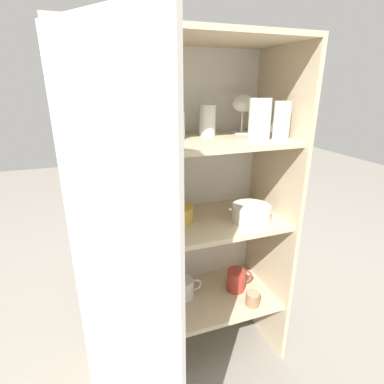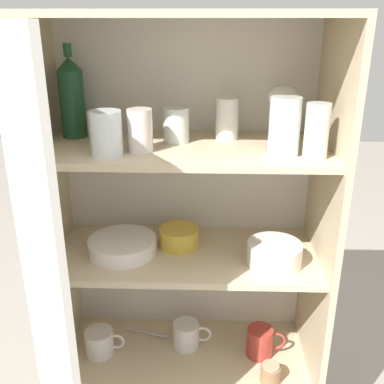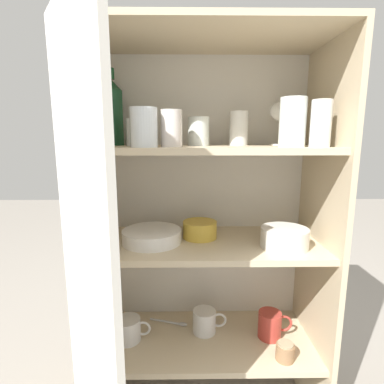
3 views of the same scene
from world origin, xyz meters
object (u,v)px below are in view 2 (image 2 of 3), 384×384
(plate_stack_white, at_px, (123,246))
(serving_bowl_small, at_px, (179,236))
(storage_jar, at_px, (270,373))
(mixing_bowl_large, at_px, (274,253))
(coffee_mug_primary, at_px, (260,342))
(wine_bottle, at_px, (72,97))

(plate_stack_white, distance_m, serving_bowl_small, 0.17)
(storage_jar, bearing_deg, serving_bowl_small, 151.91)
(mixing_bowl_large, relative_size, coffee_mug_primary, 1.22)
(storage_jar, bearing_deg, plate_stack_white, 166.91)
(plate_stack_white, height_order, coffee_mug_primary, plate_stack_white)
(wine_bottle, relative_size, serving_bowl_small, 2.14)
(plate_stack_white, distance_m, coffee_mug_primary, 0.56)
(wine_bottle, bearing_deg, plate_stack_white, -36.21)
(serving_bowl_small, bearing_deg, wine_bottle, 169.59)
(mixing_bowl_large, xyz_separation_m, storage_jar, (0.01, -0.05, -0.39))
(wine_bottle, height_order, coffee_mug_primary, wine_bottle)
(wine_bottle, bearing_deg, serving_bowl_small, -10.41)
(plate_stack_white, distance_m, mixing_bowl_large, 0.45)
(plate_stack_white, xyz_separation_m, coffee_mug_primary, (0.43, 0.01, -0.35))
(mixing_bowl_large, distance_m, serving_bowl_small, 0.29)
(wine_bottle, height_order, storage_jar, wine_bottle)
(wine_bottle, distance_m, plate_stack_white, 0.46)
(serving_bowl_small, xyz_separation_m, coffee_mug_primary, (0.26, -0.03, -0.37))
(mixing_bowl_large, height_order, serving_bowl_small, mixing_bowl_large)
(wine_bottle, xyz_separation_m, mixing_bowl_large, (0.59, -0.16, -0.41))
(wine_bottle, bearing_deg, mixing_bowl_large, -14.82)
(coffee_mug_primary, bearing_deg, mixing_bowl_large, -79.39)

